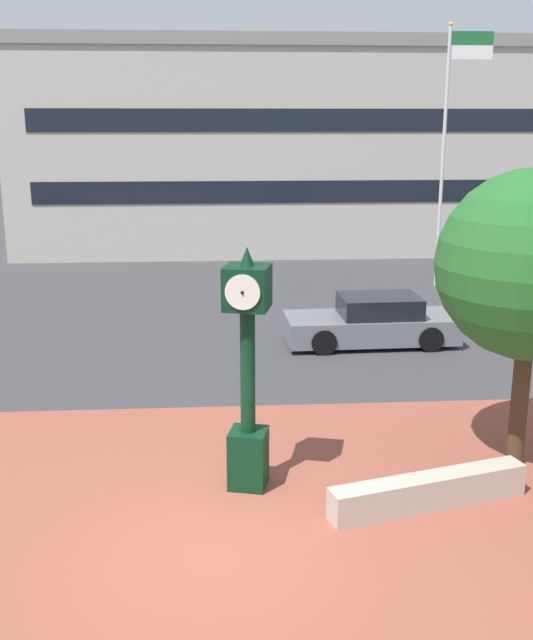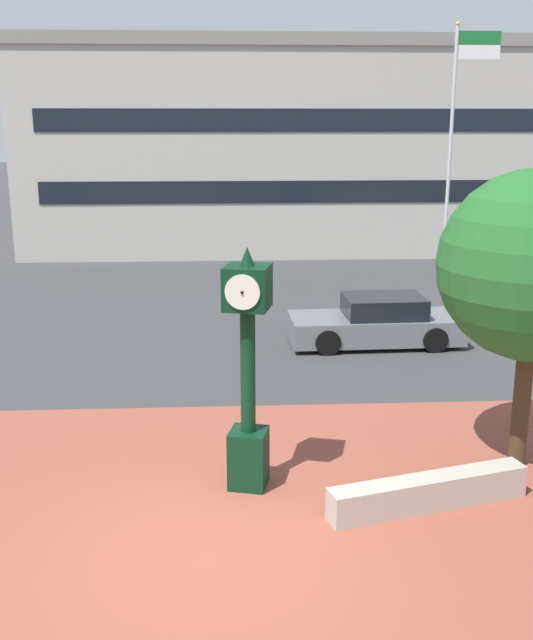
# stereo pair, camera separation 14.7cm
# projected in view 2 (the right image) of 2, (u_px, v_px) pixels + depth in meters

# --- Properties ---
(ground_plane) EXTENTS (200.00, 200.00, 0.00)m
(ground_plane) POSITION_uv_depth(u_px,v_px,m) (213.00, 552.00, 10.13)
(ground_plane) COLOR #38383A
(plaza_brick_paving) EXTENTS (44.00, 9.33, 0.01)m
(plaza_brick_paving) POSITION_uv_depth(u_px,v_px,m) (214.00, 526.00, 10.77)
(plaza_brick_paving) COLOR brown
(plaza_brick_paving) RESTS_ON ground
(planter_wall) EXTENTS (3.19, 1.26, 0.50)m
(planter_wall) POSITION_uv_depth(u_px,v_px,m) (429.00, 492.00, 11.23)
(planter_wall) COLOR #ADA393
(planter_wall) RESTS_ON ground
(street_clock) EXTENTS (0.79, 0.82, 3.85)m
(street_clock) POSITION_uv_depth(u_px,v_px,m) (248.00, 374.00, 11.50)
(street_clock) COLOR black
(street_clock) RESTS_ON ground
(car_street_near) EXTENTS (4.44, 1.91, 1.28)m
(car_street_near) POSITION_uv_depth(u_px,v_px,m) (377.00, 323.00, 19.41)
(car_street_near) COLOR slate
(car_street_near) RESTS_ON ground
(flagpole_primary) EXTENTS (1.53, 0.14, 8.74)m
(flagpole_primary) POSITION_uv_depth(u_px,v_px,m) (455.00, 138.00, 25.19)
(flagpole_primary) COLOR silver
(flagpole_primary) RESTS_ON ground
(civic_building) EXTENTS (23.66, 10.33, 8.98)m
(civic_building) POSITION_uv_depth(u_px,v_px,m) (288.00, 146.00, 35.05)
(civic_building) COLOR #B2ADA3
(civic_building) RESTS_ON ground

